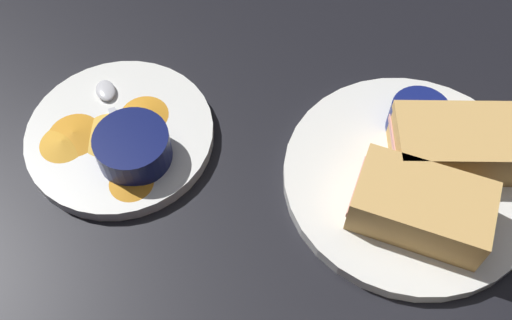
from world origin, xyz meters
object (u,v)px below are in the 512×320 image
sandwich_half_near (421,206)px  plate_chips_companion (121,135)px  spoon_by_gravy_ramekin (108,99)px  ramekin_light_gravy (133,146)px  plate_sandwich_main (409,178)px  sandwich_half_far (456,143)px  ramekin_dark_sauce (418,118)px  spoon_by_dark_ramekin (415,167)px

sandwich_half_near → plate_chips_companion: size_ratio=0.66×
sandwich_half_near → spoon_by_gravy_ramekin: size_ratio=1.59×
plate_chips_companion → ramekin_light_gravy: 4.90cm
plate_chips_companion → spoon_by_gravy_ramekin: bearing=-51.8°
plate_sandwich_main → plate_chips_companion: (31.88, 3.49, 0.00)cm
sandwich_half_far → ramekin_dark_sauce: 4.89cm
ramekin_dark_sauce → plate_chips_companion: bearing=16.9°
spoon_by_gravy_ramekin → sandwich_half_far: bearing=-174.9°
sandwich_half_near → ramekin_dark_sauce: size_ratio=2.16×
sandwich_half_near → spoon_by_dark_ramekin: (0.95, -5.80, -2.04)cm
plate_sandwich_main → sandwich_half_far: (-3.69, -3.53, 3.20)cm
spoon_by_dark_ramekin → plate_chips_companion: size_ratio=0.48×
plate_chips_companion → spoon_by_gravy_ramekin: (2.83, -3.59, 1.16)cm
sandwich_half_near → plate_chips_companion: bearing=-2.5°
spoon_by_dark_ramekin → plate_chips_companion: (32.13, 4.33, -1.16)cm
plate_sandwich_main → spoon_by_dark_ramekin: spoon_by_dark_ramekin is taller
plate_chips_companion → spoon_by_gravy_ramekin: 4.72cm
sandwich_half_near → sandwich_half_far: bearing=-106.3°
plate_sandwich_main → ramekin_light_gravy: ramekin_light_gravy is taller
plate_sandwich_main → spoon_by_dark_ramekin: bearing=-107.0°
sandwich_half_far → plate_chips_companion: bearing=11.2°
sandwich_half_far → plate_sandwich_main: bearing=43.7°
sandwich_half_near → spoon_by_dark_ramekin: 6.22cm
plate_sandwich_main → sandwich_half_near: sandwich_half_near is taller
spoon_by_dark_ramekin → plate_chips_companion: 32.45cm
ramekin_dark_sauce → plate_sandwich_main: bearing=94.7°
ramekin_light_gravy → ramekin_dark_sauce: bearing=-156.8°
ramekin_light_gravy → sandwich_half_near: bearing=-177.8°
spoon_by_dark_ramekin → spoon_by_gravy_ramekin: size_ratio=1.15×
ramekin_light_gravy → spoon_by_gravy_ramekin: 8.74cm
plate_sandwich_main → ramekin_dark_sauce: ramekin_dark_sauce is taller
spoon_by_gravy_ramekin → sandwich_half_near: bearing=172.0°
plate_sandwich_main → sandwich_half_far: 6.03cm
sandwich_half_far → plate_chips_companion: size_ratio=0.70×
plate_sandwich_main → ramekin_light_gravy: bearing=12.0°
plate_sandwich_main → sandwich_half_near: (-1.21, 4.96, 3.20)cm
sandwich_half_far → spoon_by_dark_ramekin: (3.43, 2.69, -2.04)cm
plate_chips_companion → spoon_by_dark_ramekin: bearing=-172.3°
spoon_by_dark_ramekin → ramekin_light_gravy: (29.00, 6.94, 1.56)cm
ramekin_dark_sauce → ramekin_light_gravy: bearing=23.2°
sandwich_half_far → spoon_by_gravy_ramekin: sandwich_half_far is taller
sandwich_half_near → ramekin_light_gravy: size_ratio=1.73×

